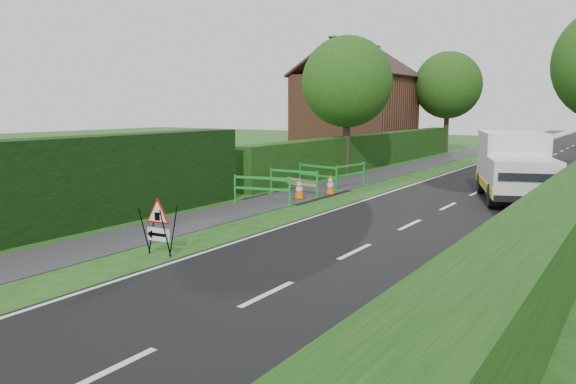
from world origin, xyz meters
The scene contains 20 objects.
ground centered at (0.00, 0.00, 0.00)m, with size 120.00×120.00×0.00m, color #1D4313.
road_surface centered at (2.50, 35.00, 0.00)m, with size 6.00×90.00×0.02m, color black.
footpath centered at (-3.00, 35.00, 0.01)m, with size 2.00×90.00×0.02m, color #2D2D30.
hedge_west_far centered at (-5.00, 22.00, 0.00)m, with size 1.00×24.00×1.80m, color #14380F.
house_west centered at (-10.00, 30.00, 2.90)m, with size 7.50×7.40×7.88m.
tree_nw centered at (-4.60, 18.00, 4.48)m, with size 4.40×4.40×6.70m.
tree_fw centered at (-4.60, 34.00, 4.83)m, with size 4.80×4.80×7.24m.
triangle_sign centered at (-1.06, 1.85, 0.76)m, with size 0.81×0.81×1.09m.
works_van centered at (4.02, 14.02, 1.27)m, with size 3.68×5.61×2.40m.
traffic_cone_0 centered at (5.16, 11.41, 0.39)m, with size 0.38×0.38×0.79m.
traffic_cone_1 centered at (5.48, 13.87, 0.39)m, with size 0.38×0.38×0.79m.
traffic_cone_2 centered at (5.09, 15.67, 0.39)m, with size 0.38×0.38×0.79m.
traffic_cone_3 centered at (-2.48, 10.16, 0.39)m, with size 0.38×0.38×0.79m.
traffic_cone_4 centered at (-2.06, 11.70, 0.39)m, with size 0.38×0.38×0.79m.
ped_barrier_0 centered at (-2.92, 8.46, 0.63)m, with size 2.09×0.80×1.00m.
ped_barrier_1 centered at (-3.07, 10.70, 0.63)m, with size 2.07×0.40×1.00m.
ped_barrier_2 centered at (-3.18, 12.70, 0.63)m, with size 2.09×0.81×1.00m.
ped_barrier_3 centered at (-2.24, 13.79, 0.63)m, with size 0.61×2.09×1.00m.
redwhite_plank centered at (-3.08, 11.25, 0.00)m, with size 1.50×0.04×0.25m, color red.
hatchback_car centered at (2.89, 25.18, 0.56)m, with size 1.32×3.29×1.12m, color silver.
Camera 1 is at (7.97, -6.80, 3.29)m, focal length 35.00 mm.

